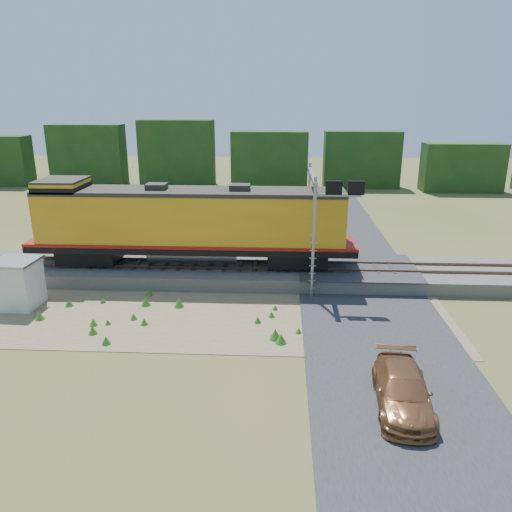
# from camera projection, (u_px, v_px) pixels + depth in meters

# --- Properties ---
(ground) EXTENTS (140.00, 140.00, 0.00)m
(ground) POSITION_uv_depth(u_px,v_px,m) (231.00, 320.00, 24.64)
(ground) COLOR #475123
(ground) RESTS_ON ground
(ballast) EXTENTS (70.00, 5.00, 0.80)m
(ballast) POSITION_uv_depth(u_px,v_px,m) (240.00, 272.00, 30.22)
(ballast) COLOR slate
(ballast) RESTS_ON ground
(rails) EXTENTS (70.00, 1.54, 0.16)m
(rails) POSITION_uv_depth(u_px,v_px,m) (240.00, 265.00, 30.07)
(rails) COLOR brown
(rails) RESTS_ON ballast
(dirt_shoulder) EXTENTS (26.00, 8.00, 0.03)m
(dirt_shoulder) POSITION_uv_depth(u_px,v_px,m) (192.00, 315.00, 25.21)
(dirt_shoulder) COLOR #8C7754
(dirt_shoulder) RESTS_ON ground
(road) EXTENTS (7.00, 66.00, 0.86)m
(road) POSITION_uv_depth(u_px,v_px,m) (371.00, 315.00, 24.97)
(road) COLOR #38383A
(road) RESTS_ON ground
(tree_line_north) EXTENTS (130.00, 3.00, 6.50)m
(tree_line_north) POSITION_uv_depth(u_px,v_px,m) (262.00, 162.00, 59.84)
(tree_line_north) COLOR #173A15
(tree_line_north) RESTS_ON ground
(weed_clumps) EXTENTS (15.00, 6.20, 0.56)m
(weed_clumps) POSITION_uv_depth(u_px,v_px,m) (161.00, 318.00, 24.91)
(weed_clumps) COLOR #346D1F
(weed_clumps) RESTS_ON ground
(locomotive) EXTENTS (19.39, 2.96, 5.00)m
(locomotive) POSITION_uv_depth(u_px,v_px,m) (186.00, 223.00, 29.46)
(locomotive) COLOR black
(locomotive) RESTS_ON rails
(shed) EXTENTS (2.23, 2.23, 2.56)m
(shed) POSITION_uv_depth(u_px,v_px,m) (18.00, 283.00, 25.90)
(shed) COLOR silver
(shed) RESTS_ON ground
(signal_gantry) EXTENTS (2.64, 6.20, 6.65)m
(signal_gantry) POSITION_uv_depth(u_px,v_px,m) (318.00, 200.00, 27.97)
(signal_gantry) COLOR gray
(signal_gantry) RESTS_ON ground
(car) EXTENTS (2.22, 4.70, 1.33)m
(car) POSITION_uv_depth(u_px,v_px,m) (403.00, 390.00, 17.58)
(car) COLOR #995F39
(car) RESTS_ON ground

